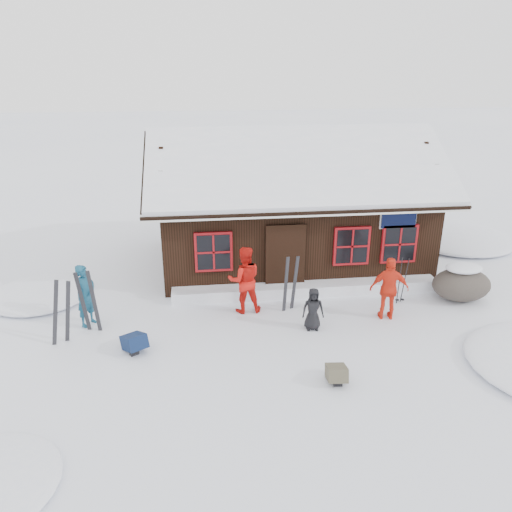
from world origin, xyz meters
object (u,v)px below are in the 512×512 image
at_px(boulder, 461,284).
at_px(backpack_olive, 336,376).
at_px(skier_orange_right, 389,289).
at_px(skier_orange_left, 244,280).
at_px(backpack_blue, 135,345).
at_px(skier_crouched, 313,309).
at_px(ski_poles, 402,281).
at_px(ski_pair_left, 62,313).
at_px(skier_teal, 86,295).

xyz_separation_m(boulder, backpack_olive, (-4.47, -3.36, -0.33)).
bearing_deg(skier_orange_right, backpack_olive, 61.08).
height_order(skier_orange_left, boulder, skier_orange_left).
bearing_deg(backpack_blue, skier_crouched, -23.66).
height_order(skier_orange_left, ski_poles, skier_orange_left).
bearing_deg(skier_orange_right, skier_crouched, 18.71).
relative_size(boulder, ski_pair_left, 0.98).
bearing_deg(ski_poles, backpack_blue, -166.70).
xyz_separation_m(ski_pair_left, ski_poles, (8.68, 1.06, -0.14)).
relative_size(skier_crouched, ski_poles, 0.81).
height_order(skier_orange_left, skier_crouched, skier_orange_left).
bearing_deg(ski_poles, backpack_olive, -129.05).
bearing_deg(backpack_blue, skier_orange_left, 1.29).
bearing_deg(skier_teal, ski_pair_left, -172.71).
relative_size(skier_crouched, backpack_blue, 1.83).
relative_size(ski_pair_left, ski_poles, 1.21).
relative_size(skier_orange_left, skier_crouched, 1.66).
xyz_separation_m(ski_pair_left, backpack_olive, (5.95, -2.31, -0.63)).
bearing_deg(backpack_olive, skier_crouched, 95.25).
bearing_deg(backpack_olive, ski_pair_left, 164.14).
xyz_separation_m(skier_orange_right, backpack_blue, (-6.32, -0.84, -0.67)).
distance_m(skier_crouched, ski_poles, 2.96).
bearing_deg(skier_orange_right, ski_poles, -120.47).
xyz_separation_m(skier_crouched, backpack_blue, (-4.28, -0.52, -0.38)).
xyz_separation_m(skier_orange_left, ski_pair_left, (-4.37, -1.08, -0.13)).
distance_m(skier_orange_right, ski_pair_left, 7.99).
xyz_separation_m(boulder, ski_pair_left, (-10.42, -1.06, 0.30)).
xyz_separation_m(ski_pair_left, backpack_blue, (1.67, -0.59, -0.62)).
bearing_deg(backpack_blue, skier_orange_right, -22.98).
bearing_deg(backpack_olive, skier_orange_right, 56.67).
height_order(skier_teal, boulder, skier_teal).
bearing_deg(ski_pair_left, ski_poles, 1.76).
bearing_deg(skier_crouched, skier_orange_right, 13.67).
height_order(skier_orange_left, ski_pair_left, skier_orange_left).
xyz_separation_m(skier_crouched, boulder, (4.46, 1.13, -0.07)).
bearing_deg(ski_poles, skier_orange_left, 179.71).
height_order(skier_orange_left, backpack_olive, skier_orange_left).
bearing_deg(backpack_olive, backpack_blue, 163.52).
bearing_deg(skier_orange_left, skier_orange_right, 164.86).
bearing_deg(skier_crouched, skier_teal, 175.51).
height_order(skier_teal, ski_pair_left, skier_teal).
bearing_deg(skier_orange_left, ski_pair_left, 11.87).
xyz_separation_m(skier_orange_left, backpack_olive, (1.57, -3.39, -0.76)).
relative_size(boulder, backpack_olive, 3.03).
xyz_separation_m(skier_teal, boulder, (10.03, 0.23, -0.33)).
relative_size(ski_pair_left, backpack_blue, 2.76).
height_order(boulder, ski_pair_left, ski_pair_left).
height_order(backpack_blue, backpack_olive, backpack_blue).
bearing_deg(boulder, ski_pair_left, -174.22).
height_order(skier_teal, backpack_olive, skier_teal).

